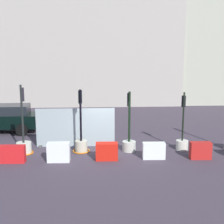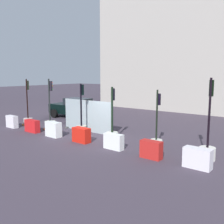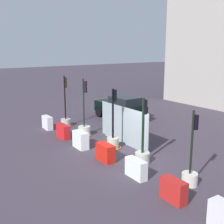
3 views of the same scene
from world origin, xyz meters
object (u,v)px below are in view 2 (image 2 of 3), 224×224
object	(u,v)px
traffic_light_5	(208,146)
construction_barrier_5	(151,150)
traffic_light_2	(82,126)
car_black_sedan	(74,108)
construction_barrier_1	(32,126)
traffic_light_4	(156,139)
traffic_light_1	(50,122)
construction_barrier_3	(81,135)
traffic_light_0	(28,118)
construction_barrier_6	(198,158)
traffic_light_3	(112,131)
construction_barrier_4	(114,142)
construction_barrier_0	(12,122)
construction_barrier_2	(53,129)

from	to	relation	value
traffic_light_5	construction_barrier_5	distance (m)	2.41
traffic_light_2	car_black_sedan	size ratio (longest dim) A/B	0.73
construction_barrier_1	traffic_light_4	bearing A→B (deg)	9.82
traffic_light_1	construction_barrier_5	bearing A→B (deg)	-8.42
construction_barrier_1	construction_barrier_3	xyz separation A→B (m)	(4.24, 0.12, 0.01)
traffic_light_0	traffic_light_2	bearing A→B (deg)	1.18
construction_barrier_3	construction_barrier_6	distance (m)	6.39
traffic_light_0	construction_barrier_6	bearing A→B (deg)	-5.34
construction_barrier_6	traffic_light_3	bearing A→B (deg)	166.26
traffic_light_0	traffic_light_1	size ratio (longest dim) A/B	0.99
traffic_light_0	construction_barrier_1	size ratio (longest dim) A/B	2.93
traffic_light_3	construction_barrier_6	world-z (taller)	traffic_light_3
construction_barrier_3	traffic_light_1	bearing A→B (deg)	164.11
traffic_light_4	car_black_sedan	xyz separation A→B (m)	(-9.87, 4.01, 0.31)
construction_barrier_4	car_black_sedan	distance (m)	9.76
traffic_light_2	construction_barrier_5	distance (m)	5.73
construction_barrier_1	traffic_light_0	bearing A→B (deg)	150.67
traffic_light_0	traffic_light_4	size ratio (longest dim) A/B	1.13
traffic_light_1	construction_barrier_4	distance (m)	6.28
construction_barrier_0	traffic_light_5	bearing A→B (deg)	5.83
traffic_light_3	construction_barrier_4	distance (m)	1.60
construction_barrier_3	car_black_sedan	bearing A→B (deg)	138.63
construction_barrier_3	traffic_light_3	bearing A→B (deg)	46.68
traffic_light_4	traffic_light_5	xyz separation A→B (m)	(2.51, -0.08, 0.05)
construction_barrier_5	traffic_light_1	bearing A→B (deg)	171.58
traffic_light_2	car_black_sedan	world-z (taller)	traffic_light_2
construction_barrier_0	construction_barrier_4	xyz separation A→B (m)	(8.72, 0.13, -0.03)
traffic_light_0	traffic_light_5	world-z (taller)	traffic_light_5
traffic_light_1	construction_barrier_2	distance (m)	2.20
traffic_light_1	construction_barrier_5	world-z (taller)	traffic_light_1
construction_barrier_0	construction_barrier_6	xyz separation A→B (m)	(12.92, 0.07, -0.01)
traffic_light_0	construction_barrier_1	xyz separation A→B (m)	(2.27, -1.27, -0.08)
construction_barrier_0	construction_barrier_1	size ratio (longest dim) A/B	0.88
car_black_sedan	traffic_light_0	bearing A→B (deg)	-96.89
traffic_light_2	construction_barrier_6	xyz separation A→B (m)	(7.61, -1.32, -0.13)
traffic_light_0	traffic_light_2	distance (m)	5.29
construction_barrier_1	construction_barrier_2	world-z (taller)	construction_barrier_2
traffic_light_1	traffic_light_3	xyz separation A→B (m)	(5.16, 0.09, 0.07)
traffic_light_1	traffic_light_5	xyz separation A→B (m)	(10.36, 0.07, 0.09)
traffic_light_4	traffic_light_0	bearing A→B (deg)	-179.30
traffic_light_2	construction_barrier_1	xyz separation A→B (m)	(-3.02, -1.38, -0.15)
traffic_light_5	construction_barrier_0	distance (m)	12.97
construction_barrier_1	car_black_sedan	bearing A→B (deg)	108.13
traffic_light_2	construction_barrier_4	bearing A→B (deg)	-20.16
construction_barrier_2	traffic_light_1	bearing A→B (deg)	145.52
construction_barrier_1	car_black_sedan	size ratio (longest dim) A/B	0.27
construction_barrier_0	traffic_light_0	bearing A→B (deg)	88.74
traffic_light_2	construction_barrier_4	distance (m)	3.63
construction_barrier_0	car_black_sedan	bearing A→B (deg)	84.43
traffic_light_3	car_black_sedan	distance (m)	8.24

